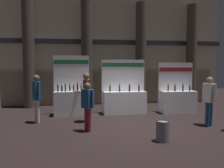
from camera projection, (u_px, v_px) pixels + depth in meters
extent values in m
plane|color=black|center=(134.00, 126.00, 8.23)|extent=(24.69, 24.69, 0.00)
cube|color=tan|center=(112.00, 48.00, 12.95)|extent=(12.34, 0.25, 6.14)
cube|color=#2D2D33|center=(113.00, 42.00, 12.63)|extent=(12.34, 0.20, 0.24)
cylinder|color=#51473D|center=(29.00, 53.00, 11.70)|extent=(0.57, 0.57, 5.45)
cylinder|color=#51473D|center=(87.00, 54.00, 12.13)|extent=(0.57, 0.57, 5.45)
cylinder|color=#51473D|center=(141.00, 54.00, 12.57)|extent=(0.57, 0.57, 5.45)
cylinder|color=#51473D|center=(191.00, 55.00, 13.00)|extent=(0.57, 0.57, 5.45)
cube|color=white|center=(72.00, 103.00, 9.99)|extent=(1.46, 0.60, 1.03)
cube|color=white|center=(72.00, 85.00, 10.27)|extent=(1.54, 0.04, 2.55)
cube|color=#1E6638|center=(71.00, 62.00, 10.17)|extent=(1.49, 0.01, 0.18)
cylinder|color=black|center=(58.00, 88.00, 9.86)|extent=(0.06, 0.06, 0.26)
cylinder|color=black|center=(58.00, 85.00, 9.85)|extent=(0.03, 0.03, 0.06)
cylinder|color=gold|center=(58.00, 84.00, 9.84)|extent=(0.03, 0.03, 0.02)
cylinder|color=black|center=(62.00, 89.00, 9.89)|extent=(0.07, 0.07, 0.23)
cylinder|color=black|center=(62.00, 85.00, 9.87)|extent=(0.03, 0.03, 0.08)
cylinder|color=gold|center=(62.00, 84.00, 9.87)|extent=(0.03, 0.03, 0.02)
cylinder|color=#19381E|center=(65.00, 88.00, 9.86)|extent=(0.06, 0.06, 0.28)
cylinder|color=#19381E|center=(65.00, 84.00, 9.84)|extent=(0.03, 0.03, 0.08)
cylinder|color=black|center=(65.00, 83.00, 9.84)|extent=(0.03, 0.03, 0.02)
cylinder|color=#472D14|center=(70.00, 88.00, 10.01)|extent=(0.06, 0.06, 0.23)
cylinder|color=#472D14|center=(70.00, 85.00, 10.00)|extent=(0.03, 0.03, 0.09)
cylinder|color=black|center=(70.00, 83.00, 9.99)|extent=(0.03, 0.03, 0.02)
cylinder|color=#19381E|center=(74.00, 89.00, 9.87)|extent=(0.06, 0.06, 0.23)
cylinder|color=#19381E|center=(74.00, 85.00, 9.86)|extent=(0.03, 0.03, 0.07)
cylinder|color=gold|center=(74.00, 84.00, 9.86)|extent=(0.03, 0.03, 0.02)
cylinder|color=black|center=(77.00, 88.00, 10.00)|extent=(0.07, 0.07, 0.28)
cylinder|color=black|center=(77.00, 84.00, 9.99)|extent=(0.03, 0.03, 0.09)
cylinder|color=black|center=(77.00, 82.00, 9.98)|extent=(0.03, 0.03, 0.02)
cylinder|color=#472D14|center=(81.00, 88.00, 10.06)|extent=(0.07, 0.07, 0.22)
cylinder|color=#472D14|center=(81.00, 85.00, 10.05)|extent=(0.03, 0.03, 0.08)
cylinder|color=red|center=(81.00, 84.00, 10.05)|extent=(0.03, 0.03, 0.02)
cylinder|color=black|center=(85.00, 88.00, 9.94)|extent=(0.07, 0.07, 0.27)
cylinder|color=black|center=(85.00, 84.00, 9.93)|extent=(0.03, 0.03, 0.06)
cylinder|color=black|center=(85.00, 83.00, 9.92)|extent=(0.03, 0.03, 0.02)
cube|color=maroon|center=(77.00, 91.00, 9.81)|extent=(0.32, 0.38, 0.02)
cube|color=white|center=(125.00, 103.00, 10.35)|extent=(1.86, 0.60, 0.98)
cube|color=white|center=(123.00, 86.00, 10.63)|extent=(1.96, 0.04, 2.39)
cube|color=#1E6638|center=(123.00, 65.00, 10.53)|extent=(1.90, 0.01, 0.18)
cylinder|color=#472D14|center=(110.00, 89.00, 10.25)|extent=(0.07, 0.07, 0.23)
cylinder|color=#472D14|center=(110.00, 85.00, 10.24)|extent=(0.03, 0.03, 0.08)
cylinder|color=red|center=(110.00, 84.00, 10.23)|extent=(0.03, 0.03, 0.02)
cylinder|color=black|center=(120.00, 89.00, 10.28)|extent=(0.07, 0.07, 0.25)
cylinder|color=black|center=(120.00, 85.00, 10.27)|extent=(0.03, 0.03, 0.08)
cylinder|color=black|center=(120.00, 84.00, 10.26)|extent=(0.03, 0.03, 0.02)
cylinder|color=black|center=(129.00, 88.00, 10.31)|extent=(0.07, 0.07, 0.27)
cylinder|color=black|center=(129.00, 85.00, 10.30)|extent=(0.03, 0.03, 0.06)
cylinder|color=gold|center=(130.00, 84.00, 10.29)|extent=(0.03, 0.03, 0.02)
cylinder|color=black|center=(139.00, 88.00, 10.31)|extent=(0.07, 0.07, 0.27)
cylinder|color=black|center=(139.00, 84.00, 10.29)|extent=(0.03, 0.03, 0.08)
cylinder|color=gold|center=(139.00, 83.00, 10.29)|extent=(0.03, 0.03, 0.02)
cube|color=white|center=(178.00, 102.00, 10.52)|extent=(1.54, 0.60, 0.98)
cube|color=white|center=(175.00, 87.00, 10.80)|extent=(1.62, 0.04, 2.26)
cube|color=maroon|center=(176.00, 70.00, 10.72)|extent=(1.58, 0.01, 0.18)
cylinder|color=#472D14|center=(168.00, 88.00, 10.34)|extent=(0.06, 0.06, 0.27)
cylinder|color=#472D14|center=(168.00, 85.00, 10.33)|extent=(0.03, 0.03, 0.06)
cylinder|color=red|center=(168.00, 84.00, 10.32)|extent=(0.03, 0.03, 0.02)
cylinder|color=black|center=(175.00, 88.00, 10.44)|extent=(0.07, 0.07, 0.25)
cylinder|color=black|center=(175.00, 85.00, 10.43)|extent=(0.03, 0.03, 0.08)
cylinder|color=gold|center=(175.00, 84.00, 10.42)|extent=(0.03, 0.03, 0.02)
cylinder|color=black|center=(183.00, 88.00, 10.40)|extent=(0.07, 0.07, 0.27)
cylinder|color=black|center=(183.00, 84.00, 10.39)|extent=(0.03, 0.03, 0.08)
cylinder|color=black|center=(183.00, 83.00, 10.38)|extent=(0.03, 0.03, 0.02)
cylinder|color=#472D14|center=(190.00, 88.00, 10.49)|extent=(0.07, 0.07, 0.23)
cylinder|color=#472D14|center=(190.00, 85.00, 10.48)|extent=(0.03, 0.03, 0.07)
cylinder|color=black|center=(190.00, 84.00, 10.47)|extent=(0.03, 0.03, 0.02)
cylinder|color=slate|center=(163.00, 132.00, 6.53)|extent=(0.39, 0.39, 0.55)
torus|color=black|center=(163.00, 121.00, 6.51)|extent=(0.38, 0.38, 0.02)
cylinder|color=maroon|center=(86.00, 119.00, 7.57)|extent=(0.12, 0.12, 0.76)
cylinder|color=maroon|center=(89.00, 120.00, 7.48)|extent=(0.12, 0.12, 0.76)
cube|color=navy|center=(88.00, 99.00, 7.47)|extent=(0.42, 0.42, 0.60)
sphere|color=brown|center=(87.00, 86.00, 7.44)|extent=(0.21, 0.21, 0.21)
cylinder|color=navy|center=(83.00, 98.00, 7.61)|extent=(0.08, 0.08, 0.57)
cylinder|color=navy|center=(92.00, 99.00, 7.33)|extent=(0.08, 0.08, 0.57)
cylinder|color=silver|center=(38.00, 112.00, 8.61)|extent=(0.12, 0.12, 0.86)
cylinder|color=silver|center=(37.00, 111.00, 8.73)|extent=(0.12, 0.12, 0.86)
cube|color=navy|center=(37.00, 91.00, 8.61)|extent=(0.35, 0.40, 0.68)
sphere|color=brown|center=(36.00, 78.00, 8.58)|extent=(0.24, 0.24, 0.24)
cylinder|color=navy|center=(39.00, 91.00, 8.44)|extent=(0.08, 0.08, 0.65)
cylinder|color=navy|center=(35.00, 90.00, 8.78)|extent=(0.08, 0.08, 0.65)
cylinder|color=navy|center=(87.00, 111.00, 8.73)|extent=(0.12, 0.12, 0.89)
cylinder|color=navy|center=(86.00, 110.00, 8.88)|extent=(0.12, 0.12, 0.89)
cube|color=#47382D|center=(86.00, 89.00, 8.74)|extent=(0.25, 0.36, 0.70)
sphere|color=brown|center=(86.00, 76.00, 8.71)|extent=(0.24, 0.24, 0.24)
cylinder|color=#47382D|center=(87.00, 89.00, 8.52)|extent=(0.08, 0.08, 0.67)
cylinder|color=#47382D|center=(86.00, 88.00, 8.96)|extent=(0.08, 0.08, 0.67)
cylinder|color=navy|center=(210.00, 114.00, 8.19)|extent=(0.12, 0.12, 0.83)
cylinder|color=navy|center=(207.00, 113.00, 8.36)|extent=(0.12, 0.12, 0.83)
cube|color=silver|center=(209.00, 93.00, 8.22)|extent=(0.32, 0.45, 0.66)
sphere|color=#8C6647|center=(210.00, 80.00, 8.18)|extent=(0.23, 0.23, 0.23)
cylinder|color=silver|center=(215.00, 93.00, 7.98)|extent=(0.08, 0.08, 0.62)
cylinder|color=silver|center=(204.00, 92.00, 8.45)|extent=(0.08, 0.08, 0.62)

